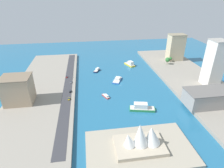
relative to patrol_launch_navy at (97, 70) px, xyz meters
name	(u,v)px	position (x,y,z in m)	size (l,w,h in m)	color
ground_plane	(120,83)	(-25.99, 44.14, -1.55)	(440.00, 440.00, 0.00)	#23668E
quay_west	(188,78)	(-116.22, 44.14, 0.12)	(70.00, 240.00, 3.35)	gray
quay_east	(46,87)	(64.23, 44.14, 0.12)	(70.00, 240.00, 3.35)	gray
peninsula_point	(139,148)	(-19.47, 151.99, -0.55)	(77.91, 44.88, 2.00)	#A89E89
road_strip	(68,84)	(37.79, 44.14, 1.87)	(9.66, 228.00, 0.15)	#38383D
patrol_launch_navy	(97,70)	(0.00, 0.00, 0.00)	(10.84, 13.95, 4.12)	#1E284C
tugboat_red	(106,96)	(-4.06, 74.19, -0.32)	(7.77, 12.04, 3.20)	red
ferry_yellow_fast	(130,64)	(-52.26, -14.68, 1.15)	(13.98, 21.50, 7.38)	yellow
ferry_green_doubledeck	(142,107)	(-35.50, 103.85, 1.40)	(26.46, 12.78, 7.58)	#2D8C4C
catamaran_blue	(117,80)	(-23.70, 35.44, -0.20)	(15.47, 21.39, 3.85)	blue
hotel_broad_white	(214,63)	(-129.35, 68.18, 28.45)	(16.61, 18.66, 53.25)	silver
office_block_beige	(176,47)	(-126.70, -21.59, 22.21)	(24.91, 16.93, 40.78)	#C6B793
carpark_squat_concrete	(209,98)	(-100.75, 109.09, 9.86)	(46.68, 23.11, 16.08)	gray
apartment_midrise_tan	(18,90)	(82.80, 76.61, 15.74)	(27.51, 22.91, 27.83)	tan
suv_black	(70,91)	(34.27, 63.10, 2.72)	(2.14, 4.89, 1.57)	black
sedan_silver	(71,82)	(34.71, 39.90, 2.74)	(2.10, 4.57, 1.62)	black
pickup_red	(67,77)	(40.83, 23.59, 2.75)	(2.02, 4.23, 1.67)	black
taxi_yellow_cab	(69,99)	(34.89, 79.04, 2.70)	(2.14, 5.12, 1.53)	black
traffic_light_waterfront	(73,75)	(32.08, 26.24, 6.13)	(0.36, 0.36, 6.50)	black
opera_landmark	(142,139)	(-20.87, 151.99, 7.82)	(36.11, 23.94, 21.23)	#BCAD93
park_tree_cluster	(168,59)	(-109.04, -4.83, 8.76)	(14.62, 14.42, 10.70)	brown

